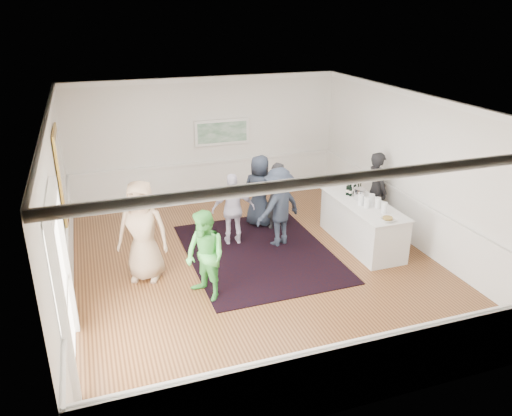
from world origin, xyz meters
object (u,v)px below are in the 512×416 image
object	(u,v)px
guest_green	(205,256)
guest_lilac	(233,209)
guest_tan	(143,231)
ice_bucket	(359,194)
guest_navy	(260,191)
guest_dark_a	(279,207)
guest_dark_b	(276,196)
nut_bowl	(388,219)
bartender	(376,190)
serving_table	(362,224)

from	to	relation	value
guest_green	guest_lilac	world-z (taller)	guest_green
guest_tan	ice_bucket	distance (m)	4.61
guest_green	guest_navy	size ratio (longest dim) A/B	0.97
guest_dark_a	guest_dark_b	bearing A→B (deg)	-128.10
guest_lilac	nut_bowl	distance (m)	3.18
bartender	guest_tan	xyz separation A→B (m)	(-5.35, -0.69, 0.07)
guest_green	ice_bucket	world-z (taller)	guest_green
guest_dark_b	guest_navy	bearing A→B (deg)	-48.51
serving_table	guest_dark_a	bearing A→B (deg)	160.81
guest_dark_b	guest_navy	world-z (taller)	guest_navy
guest_navy	ice_bucket	world-z (taller)	guest_navy
guest_lilac	ice_bucket	size ratio (longest dim) A/B	6.05
bartender	guest_tan	size ratio (longest dim) A/B	0.93
guest_dark_b	ice_bucket	distance (m)	1.87
guest_dark_a	nut_bowl	bearing A→B (deg)	116.15
serving_table	bartender	size ratio (longest dim) A/B	1.31
guest_dark_b	ice_bucket	size ratio (longest dim) A/B	6.10
serving_table	guest_dark_b	size ratio (longest dim) A/B	1.48
serving_table	guest_navy	distance (m)	2.45
guest_green	guest_dark_b	xyz separation A→B (m)	(2.23, 2.38, -0.02)
nut_bowl	serving_table	bearing A→B (deg)	86.87
guest_green	guest_lilac	distance (m)	2.22
guest_lilac	guest_green	bearing A→B (deg)	69.03
guest_tan	guest_dark_b	bearing A→B (deg)	44.31
guest_dark_a	guest_dark_b	world-z (taller)	guest_dark_a
ice_bucket	serving_table	bearing A→B (deg)	-95.12
guest_lilac	guest_dark_a	distance (m)	0.97
guest_lilac	bartender	bearing A→B (deg)	-175.26
guest_lilac	guest_dark_a	size ratio (longest dim) A/B	0.92
guest_lilac	serving_table	bearing A→B (deg)	168.12
serving_table	guest_lilac	bearing A→B (deg)	159.97
guest_tan	guest_dark_a	size ratio (longest dim) A/B	1.12
guest_green	guest_dark_a	size ratio (longest dim) A/B	0.94
guest_tan	nut_bowl	xyz separation A→B (m)	(4.53, -1.03, 0.02)
guest_lilac	guest_dark_b	xyz separation A→B (m)	(1.15, 0.44, 0.01)
guest_dark_a	guest_navy	size ratio (longest dim) A/B	1.02
serving_table	guest_dark_a	xyz separation A→B (m)	(-1.69, 0.59, 0.38)
guest_tan	guest_dark_b	distance (m)	3.43
serving_table	ice_bucket	xyz separation A→B (m)	(0.02, 0.23, 0.59)
guest_tan	ice_bucket	world-z (taller)	guest_tan
guest_lilac	guest_tan	bearing A→B (deg)	32.19
bartender	guest_lilac	bearing A→B (deg)	86.16
guest_tan	guest_lilac	world-z (taller)	guest_tan
guest_dark_a	guest_dark_b	distance (m)	0.84
nut_bowl	ice_bucket	bearing A→B (deg)	86.48
guest_dark_a	guest_dark_b	size ratio (longest dim) A/B	1.08
serving_table	guest_navy	xyz separation A→B (m)	(-1.72, 1.70, 0.36)
guest_green	ice_bucket	size ratio (longest dim) A/B	6.24
bartender	guest_green	size ratio (longest dim) A/B	1.10
guest_tan	guest_green	world-z (taller)	guest_tan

